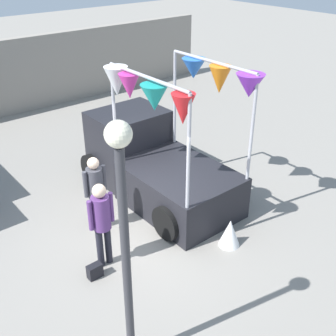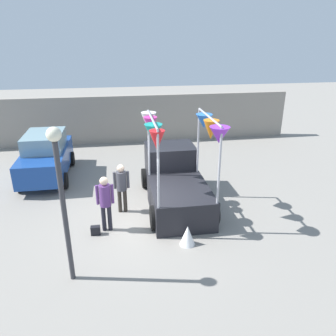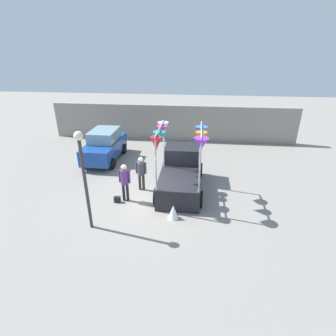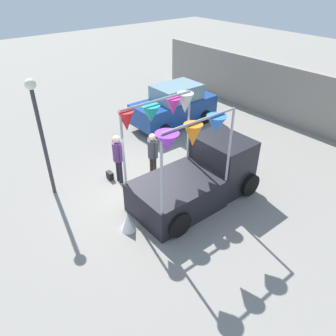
{
  "view_description": "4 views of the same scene",
  "coord_description": "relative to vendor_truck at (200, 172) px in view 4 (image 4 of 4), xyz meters",
  "views": [
    {
      "loc": [
        -4.27,
        -6.07,
        5.57
      ],
      "look_at": [
        0.86,
        0.16,
        1.16
      ],
      "focal_mm": 45.0,
      "sensor_mm": 36.0,
      "label": 1
    },
    {
      "loc": [
        -0.74,
        -9.28,
        5.59
      ],
      "look_at": [
        0.85,
        0.54,
        1.55
      ],
      "focal_mm": 35.0,
      "sensor_mm": 36.0,
      "label": 2
    },
    {
      "loc": [
        1.88,
        -10.43,
        6.33
      ],
      "look_at": [
        0.66,
        0.22,
        1.43
      ],
      "focal_mm": 28.0,
      "sensor_mm": 36.0,
      "label": 3
    },
    {
      "loc": [
        7.3,
        -5.1,
        6.56
      ],
      "look_at": [
        0.67,
        0.25,
        1.19
      ],
      "focal_mm": 35.0,
      "sensor_mm": 36.0,
      "label": 4
    }
  ],
  "objects": [
    {
      "name": "ground_plane",
      "position": [
        -1.18,
        -1.14,
        -0.94
      ],
      "size": [
        60.0,
        60.0,
        0.0
      ],
      "primitive_type": "plane",
      "color": "gray"
    },
    {
      "name": "vendor_truck",
      "position": [
        0.0,
        0.0,
        0.0
      ],
      "size": [
        2.5,
        4.18,
        3.33
      ],
      "color": "black",
      "rests_on": "ground"
    },
    {
      "name": "parked_car",
      "position": [
        -4.89,
        3.03,
        0.01
      ],
      "size": [
        1.88,
        4.0,
        1.88
      ],
      "color": "navy",
      "rests_on": "ground"
    },
    {
      "name": "person_customer",
      "position": [
        -2.38,
        -1.56,
        0.15
      ],
      "size": [
        0.53,
        0.34,
        1.78
      ],
      "color": "black",
      "rests_on": "ground"
    },
    {
      "name": "person_vendor",
      "position": [
        -1.87,
        -0.48,
        0.1
      ],
      "size": [
        0.53,
        0.34,
        1.71
      ],
      "color": "#2D2823",
      "rests_on": "ground"
    },
    {
      "name": "handbag",
      "position": [
        -2.73,
        -1.76,
        -0.8
      ],
      "size": [
        0.28,
        0.16,
        0.28
      ],
      "primitive_type": "cube",
      "color": "black",
      "rests_on": "ground"
    },
    {
      "name": "street_lamp",
      "position": [
        -3.21,
        -3.63,
        1.59
      ],
      "size": [
        0.32,
        0.32,
        3.86
      ],
      "color": "#333338",
      "rests_on": "ground"
    },
    {
      "name": "brick_boundary_wall",
      "position": [
        -1.18,
        7.44,
        0.36
      ],
      "size": [
        18.0,
        0.36,
        2.6
      ],
      "primitive_type": "cube",
      "color": "gray",
      "rests_on": "ground"
    },
    {
      "name": "folded_kite_bundle_white",
      "position": [
        -0.11,
        -2.69,
        -0.64
      ],
      "size": [
        0.52,
        0.52,
        0.6
      ],
      "primitive_type": "cone",
      "rotation": [
        0.0,
        0.0,
        1.37
      ],
      "color": "white",
      "rests_on": "ground"
    }
  ]
}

